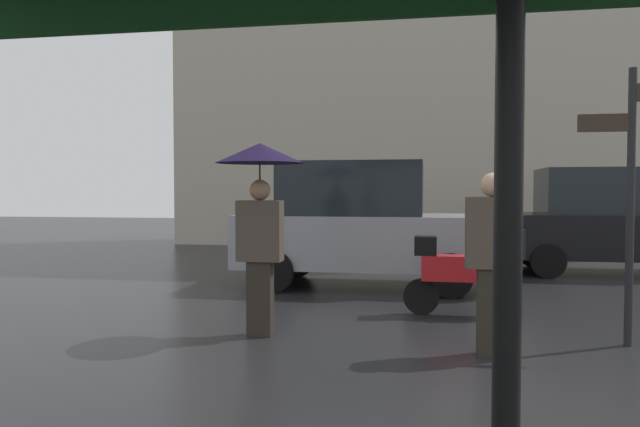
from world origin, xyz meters
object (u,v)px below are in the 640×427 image
Objects in this scene: pedestrian_with_bag at (494,252)px; parked_car_right at (611,221)px; parked_car_left at (361,224)px; street_signpost at (632,178)px; parked_scooter at (457,272)px; pedestrian_with_umbrella at (260,189)px.

parked_car_right is (2.84, 6.36, 0.01)m from pedestrian_with_bag.
street_signpost reaches higher than parked_car_left.
pedestrian_with_bag reaches higher than parked_scooter.
pedestrian_with_bag is 0.42× the size of parked_car_right.
parked_car_left is (-1.47, 2.13, 0.48)m from parked_scooter.
parked_car_left is 5.15m from parked_car_right.
street_signpost is at bearing 107.56° from pedestrian_with_umbrella.
pedestrian_with_umbrella is 8.00m from parked_car_right.
street_signpost is (1.41, 0.63, 0.73)m from pedestrian_with_bag.
parked_car_right reaches higher than pedestrian_with_bag.
parked_car_right is (3.09, 4.51, 0.45)m from parked_scooter.
pedestrian_with_umbrella is at bearing 86.39° from parked_car_left.
pedestrian_with_bag is 0.42× the size of parked_car_left.
street_signpost is (3.14, -3.36, 0.69)m from parked_car_left.
pedestrian_with_bag is 1.71m from street_signpost.
parked_car_right is at bearing 76.79° from parked_scooter.
parked_car_left is at bearing -177.37° from pedestrian_with_umbrella.
parked_scooter is at bearing 38.52° from parked_car_right.
pedestrian_with_bag is 1.92m from parked_scooter.
pedestrian_with_umbrella reaches higher than parked_car_left.
pedestrian_with_bag is 4.34m from parked_car_left.
pedestrian_with_umbrella is at bearing -73.34° from pedestrian_with_bag.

